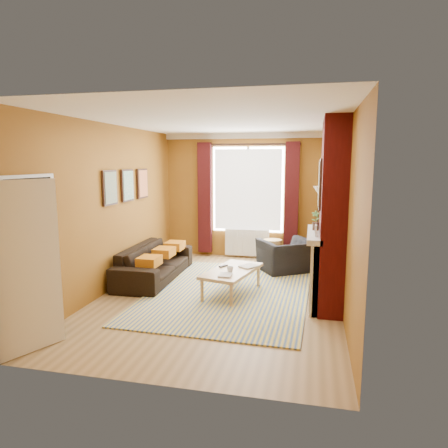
{
  "coord_description": "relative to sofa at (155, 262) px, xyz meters",
  "views": [
    {
      "loc": [
        1.43,
        -6.16,
        2.19
      ],
      "look_at": [
        0.0,
        0.25,
        1.15
      ],
      "focal_mm": 32.0,
      "sensor_mm": 36.0,
      "label": 1
    }
  ],
  "objects": [
    {
      "name": "book_a",
      "position": [
        1.46,
        -0.94,
        0.12
      ],
      "size": [
        0.2,
        0.27,
        0.02
      ],
      "primitive_type": "imported",
      "rotation": [
        0.0,
        0.0,
        0.01
      ],
      "color": "#999999",
      "rests_on": "coffee_table"
    },
    {
      "name": "tv_remote",
      "position": [
        1.41,
        -0.41,
        0.12
      ],
      "size": [
        0.13,
        0.18,
        0.02
      ],
      "rotation": [
        0.0,
        0.0,
        -0.52
      ],
      "color": "#242427",
      "rests_on": "coffee_table"
    },
    {
      "name": "floor_lamp",
      "position": [
        2.97,
        1.72,
        1.0
      ],
      "size": [
        0.31,
        0.31,
        1.67
      ],
      "rotation": [
        0.0,
        0.0,
        0.31
      ],
      "color": "black",
      "rests_on": "ground"
    },
    {
      "name": "sofa",
      "position": [
        0.0,
        0.0,
        0.0
      ],
      "size": [
        0.88,
        2.17,
        0.63
      ],
      "primitive_type": "imported",
      "rotation": [
        0.0,
        0.0,
        1.59
      ],
      "color": "black",
      "rests_on": "ground"
    },
    {
      "name": "book_b",
      "position": [
        1.74,
        -0.26,
        0.12
      ],
      "size": [
        0.37,
        0.39,
        0.02
      ],
      "primitive_type": "imported",
      "rotation": [
        0.0,
        0.0,
        -0.6
      ],
      "color": "#999999",
      "rests_on": "coffee_table"
    },
    {
      "name": "striped_rug",
      "position": [
        1.53,
        -0.52,
        -0.3
      ],
      "size": [
        2.69,
        3.66,
        0.02
      ],
      "rotation": [
        0.0,
        0.0,
        -0.03
      ],
      "color": "#375A99",
      "rests_on": "ground"
    },
    {
      "name": "armchair",
      "position": [
        2.38,
        1.0,
        0.01
      ],
      "size": [
        1.3,
        1.26,
        0.64
      ],
      "primitive_type": "imported",
      "rotation": [
        0.0,
        0.0,
        3.71
      ],
      "color": "black",
      "rests_on": "ground"
    },
    {
      "name": "coffee_table",
      "position": [
        1.59,
        -0.55,
        0.06
      ],
      "size": [
        0.9,
        1.37,
        0.42
      ],
      "rotation": [
        0.0,
        0.0,
        -0.23
      ],
      "color": "tan",
      "rests_on": "ground"
    },
    {
      "name": "mug",
      "position": [
        1.6,
        -0.76,
        0.16
      ],
      "size": [
        0.12,
        0.12,
        0.1
      ],
      "primitive_type": "imported",
      "rotation": [
        0.0,
        0.0,
        0.15
      ],
      "color": "#999999",
      "rests_on": "coffee_table"
    },
    {
      "name": "ground",
      "position": [
        1.42,
        -0.65,
        -0.31
      ],
      "size": [
        5.5,
        5.5,
        0.0
      ],
      "primitive_type": "plane",
      "color": "olive",
      "rests_on": "ground"
    },
    {
      "name": "room_walls",
      "position": [
        2.05,
        -0.37,
        1.07
      ],
      "size": [
        3.82,
        5.54,
        2.83
      ],
      "color": "brown",
      "rests_on": "ground"
    },
    {
      "name": "wicker_stool",
      "position": [
        2.03,
        1.75,
        -0.07
      ],
      "size": [
        0.51,
        0.51,
        0.5
      ],
      "rotation": [
        0.0,
        0.0,
        0.34
      ],
      "color": "#A37E46",
      "rests_on": "ground"
    }
  ]
}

